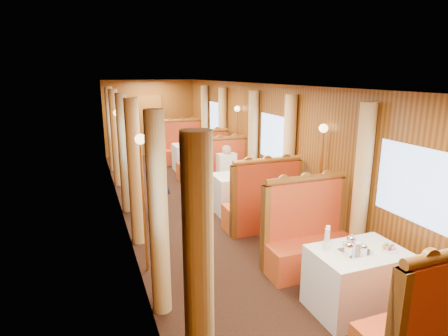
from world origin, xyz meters
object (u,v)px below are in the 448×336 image
banquette_near_aft (308,241)px  banquette_far_aft (184,149)px  rose_vase_mid (242,166)px  steward (157,173)px  table_mid (240,193)px  banquette_far_fwd (203,163)px  teapot_right (363,251)px  passenger (227,167)px  banquette_near_fwd (432,331)px  teapot_back (351,245)px  banquette_mid_fwd (262,207)px  rose_vase_far (193,138)px  teapot_left (349,251)px  banquette_mid_aft (222,178)px  fruit_plate (388,248)px  tea_tray (356,252)px  table_near (357,280)px  table_far (193,157)px

banquette_near_aft → banquette_far_aft: same height
rose_vase_mid → steward: steward is taller
table_mid → banquette_far_fwd: size_ratio=0.78×
teapot_right → banquette_far_fwd: bearing=66.5°
banquette_far_fwd → banquette_far_aft: bearing=90.0°
passenger → table_mid: bearing=-90.0°
banquette_far_aft → rose_vase_mid: (0.04, -4.52, 0.50)m
banquette_near_fwd → banquette_near_aft: (0.00, 2.03, 0.00)m
teapot_right → teapot_back: bearing=81.4°
banquette_near_fwd → passenger: 5.25m
banquette_mid_fwd → teapot_back: size_ratio=7.67×
banquette_near_fwd → banquette_near_aft: bearing=90.0°
banquette_near_aft → rose_vase_far: 6.00m
banquette_mid_fwd → banquette_far_aft: (0.00, 5.53, 0.00)m
teapot_left → banquette_mid_fwd: bearing=61.0°
banquette_near_aft → banquette_mid_aft: 3.50m
banquette_near_aft → fruit_plate: 1.20m
banquette_near_fwd → rose_vase_mid: 4.54m
teapot_left → banquette_far_fwd: bearing=63.7°
banquette_mid_aft → tea_tray: (-0.07, -4.53, 0.33)m
fruit_plate → rose_vase_far: rose_vase_far is taller
rose_vase_mid → passenger: bearing=92.9°
teapot_back → banquette_mid_fwd: bearing=112.1°
table_near → banquette_far_fwd: size_ratio=0.78×
table_mid → rose_vase_far: 3.54m
table_near → banquette_near_aft: banquette_near_aft is taller
banquette_near_fwd → tea_tray: size_ratio=3.94×
banquette_far_fwd → table_mid: bearing=-90.0°
teapot_left → teapot_back: bearing=19.5°
banquette_far_aft → tea_tray: size_ratio=3.94×
banquette_far_fwd → teapot_left: bearing=-92.0°
banquette_near_fwd → steward: (-1.63, 4.64, 0.48)m
table_near → banquette_near_aft: bearing=90.0°
banquette_mid_aft → rose_vase_far: size_ratio=3.72×
tea_tray → teapot_back: teapot_back is taller
table_near → rose_vase_mid: (0.04, 3.49, 0.55)m
banquette_near_fwd → rose_vase_far: 8.02m
banquette_far_fwd → passenger: size_ratio=1.76×
table_far → table_mid: bearing=-90.0°
banquette_near_aft → table_mid: (0.00, 2.49, -0.05)m
banquette_near_fwd → teapot_right: 0.98m
teapot_left → tea_tray: bearing=-4.9°
banquette_mid_fwd → fruit_plate: 2.62m
banquette_far_aft → fruit_plate: size_ratio=5.83×
banquette_mid_fwd → rose_vase_mid: size_ratio=3.72×
banquette_near_aft → teapot_right: 1.20m
banquette_far_aft → table_near: bearing=-90.0°
table_far → rose_vase_far: rose_vase_far is taller
rose_vase_mid → rose_vase_far: size_ratio=1.00×
teapot_back → steward: (-1.54, 3.58, 0.09)m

